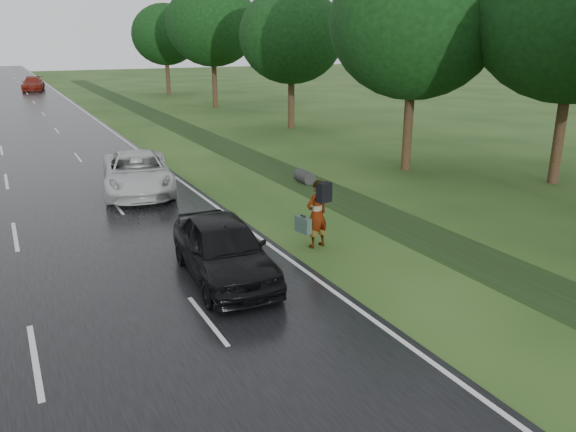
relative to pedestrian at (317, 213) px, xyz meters
The scene contains 11 objects.
ground 8.57m from the pedestrian, 159.77° to the right, with size 220.00×220.00×0.00m, color #234117.
edge_stripe_east 42.09m from the pedestrian, 91.67° to the left, with size 0.12×180.00×0.01m, color silver.
drainage_ditch 16.19m from the pedestrian, 77.41° to the left, with size 2.20×120.00×0.56m.
tree_east_b 12.76m from the pedestrian, 38.05° to the left, with size 7.60×7.60×10.11m.
tree_east_c 23.95m from the pedestrian, 64.11° to the left, with size 7.00×7.00×9.29m.
tree_east_d 36.92m from the pedestrian, 74.35° to the left, with size 8.00×8.00×10.76m.
tree_east_f 50.26m from the pedestrian, 79.02° to the left, with size 7.20×7.20×9.62m.
pedestrian is the anchor object (origin of this frame).
white_pickup 9.28m from the pedestrian, 110.52° to the left, with size 2.61×5.67×1.57m, color silver.
dark_sedan 3.43m from the pedestrian, 164.06° to the right, with size 1.91×4.74×1.62m, color black.
far_car_red 60.97m from the pedestrian, 93.30° to the left, with size 2.22×5.46×1.58m, color maroon.
Camera 1 is at (-0.02, -10.67, 5.96)m, focal length 35.00 mm.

